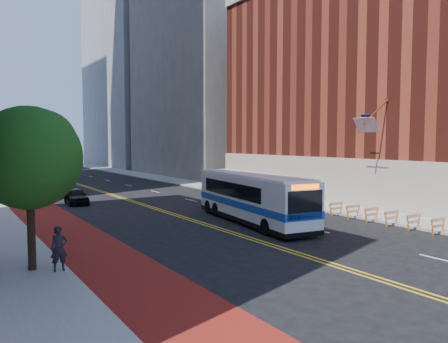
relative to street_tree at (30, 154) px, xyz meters
name	(u,v)px	position (x,y,z in m)	size (l,w,h in m)	color
ground	(335,265)	(11.24, -6.04, -4.91)	(160.00, 160.00, 0.00)	black
sidewalk_right	(212,187)	(23.24, 23.96, -4.84)	(4.00, 140.00, 0.15)	gray
bus_lane_paint	(24,201)	(3.14, 23.96, -4.91)	(3.60, 140.00, 0.01)	maroon
center_line_inner	(110,195)	(11.06, 23.96, -4.91)	(0.14, 140.00, 0.01)	gold
center_line_outer	(113,195)	(11.42, 23.96, -4.91)	(0.14, 140.00, 0.01)	gold
lane_dashes	(128,185)	(16.04, 31.96, -4.90)	(0.14, 98.20, 0.01)	silver
brick_building	(406,81)	(33.18, 5.96, 6.05)	(18.73, 36.00, 22.00)	#5D1E15
midrise_right_near	(212,51)	(34.24, 41.96, 15.09)	(18.00, 26.00, 40.00)	slate
midrise_right_far	(145,40)	(35.24, 71.96, 22.59)	(20.00, 28.00, 55.00)	gray
construction_barriers	(402,218)	(20.84, -2.62, -4.24)	(1.42, 10.91, 1.00)	orange
street_tree	(30,154)	(0.00, 0.00, 0.00)	(4.20, 4.20, 6.70)	black
transit_bus	(252,197)	(14.22, 4.11, -3.21)	(4.19, 12.07, 3.25)	silver
car_a	(76,196)	(6.58, 19.21, -4.22)	(1.62, 4.04, 1.38)	black
car_b	(51,190)	(5.57, 24.52, -4.18)	(1.55, 4.44, 1.46)	black
car_c	(2,187)	(2.02, 31.12, -4.23)	(1.90, 4.68, 1.36)	black
pedestrian	(59,249)	(0.84, -0.83, -3.84)	(0.67, 0.44, 1.83)	black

